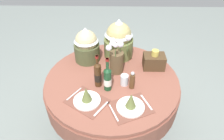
{
  "coord_description": "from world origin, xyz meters",
  "views": [
    {
      "loc": [
        0.03,
        -1.55,
        2.06
      ],
      "look_at": [
        0.0,
        0.03,
        0.83
      ],
      "focal_mm": 32.4,
      "sensor_mm": 36.0,
      "label": 1
    }
  ],
  "objects_px": {
    "place_setting_left": "(87,98)",
    "pepper_mill": "(132,81)",
    "wine_bottle_centre": "(108,79)",
    "wine_bottle_left": "(98,74)",
    "tumbler_near_left": "(124,80)",
    "gift_tub_back_left": "(86,44)",
    "gift_tub_back_centre": "(119,38)",
    "woven_basket_side_right": "(154,61)",
    "flower_vase": "(117,59)",
    "place_setting_right": "(131,104)",
    "dining_table": "(112,90)"
  },
  "relations": [
    {
      "from": "place_setting_left",
      "to": "gift_tub_back_left",
      "type": "xyz_separation_m",
      "value": [
        -0.07,
        0.64,
        0.16
      ]
    },
    {
      "from": "flower_vase",
      "to": "wine_bottle_left",
      "type": "xyz_separation_m",
      "value": [
        -0.17,
        -0.22,
        -0.03
      ]
    },
    {
      "from": "wine_bottle_left",
      "to": "pepper_mill",
      "type": "distance_m",
      "value": 0.32
    },
    {
      "from": "wine_bottle_centre",
      "to": "gift_tub_back_left",
      "type": "xyz_separation_m",
      "value": [
        -0.24,
        0.48,
        0.08
      ]
    },
    {
      "from": "tumbler_near_left",
      "to": "flower_vase",
      "type": "bearing_deg",
      "value": 110.63
    },
    {
      "from": "flower_vase",
      "to": "pepper_mill",
      "type": "distance_m",
      "value": 0.3
    },
    {
      "from": "place_setting_left",
      "to": "woven_basket_side_right",
      "type": "relative_size",
      "value": 1.92
    },
    {
      "from": "dining_table",
      "to": "wine_bottle_left",
      "type": "xyz_separation_m",
      "value": [
        -0.13,
        -0.1,
        0.29
      ]
    },
    {
      "from": "gift_tub_back_left",
      "to": "woven_basket_side_right",
      "type": "bearing_deg",
      "value": -10.29
    },
    {
      "from": "pepper_mill",
      "to": "gift_tub_back_left",
      "type": "bearing_deg",
      "value": 135.9
    },
    {
      "from": "pepper_mill",
      "to": "wine_bottle_centre",
      "type": "bearing_deg",
      "value": -174.22
    },
    {
      "from": "tumbler_near_left",
      "to": "pepper_mill",
      "type": "bearing_deg",
      "value": -33.35
    },
    {
      "from": "tumbler_near_left",
      "to": "pepper_mill",
      "type": "xyz_separation_m",
      "value": [
        0.07,
        -0.05,
        0.03
      ]
    },
    {
      "from": "place_setting_left",
      "to": "wine_bottle_centre",
      "type": "xyz_separation_m",
      "value": [
        0.18,
        0.17,
        0.08
      ]
    },
    {
      "from": "place_setting_right",
      "to": "gift_tub_back_centre",
      "type": "xyz_separation_m",
      "value": [
        -0.1,
        0.8,
        0.19
      ]
    },
    {
      "from": "flower_vase",
      "to": "woven_basket_side_right",
      "type": "height_order",
      "value": "flower_vase"
    },
    {
      "from": "tumbler_near_left",
      "to": "gift_tub_back_centre",
      "type": "relative_size",
      "value": 0.24
    },
    {
      "from": "tumbler_near_left",
      "to": "gift_tub_back_left",
      "type": "distance_m",
      "value": 0.59
    },
    {
      "from": "gift_tub_back_left",
      "to": "gift_tub_back_centre",
      "type": "bearing_deg",
      "value": 15.39
    },
    {
      "from": "dining_table",
      "to": "wine_bottle_centre",
      "type": "distance_m",
      "value": 0.32
    },
    {
      "from": "place_setting_right",
      "to": "pepper_mill",
      "type": "bearing_deg",
      "value": 84.59
    },
    {
      "from": "gift_tub_back_left",
      "to": "gift_tub_back_centre",
      "type": "relative_size",
      "value": 0.88
    },
    {
      "from": "flower_vase",
      "to": "tumbler_near_left",
      "type": "distance_m",
      "value": 0.24
    },
    {
      "from": "place_setting_right",
      "to": "pepper_mill",
      "type": "distance_m",
      "value": 0.26
    },
    {
      "from": "place_setting_left",
      "to": "place_setting_right",
      "type": "xyz_separation_m",
      "value": [
        0.38,
        -0.07,
        0.0
      ]
    },
    {
      "from": "place_setting_left",
      "to": "gift_tub_back_centre",
      "type": "distance_m",
      "value": 0.81
    },
    {
      "from": "dining_table",
      "to": "place_setting_right",
      "type": "bearing_deg",
      "value": -66.66
    },
    {
      "from": "flower_vase",
      "to": "gift_tub_back_left",
      "type": "bearing_deg",
      "value": 147.6
    },
    {
      "from": "gift_tub_back_centre",
      "to": "place_setting_right",
      "type": "bearing_deg",
      "value": -82.85
    },
    {
      "from": "place_setting_right",
      "to": "wine_bottle_centre",
      "type": "relative_size",
      "value": 1.2
    },
    {
      "from": "flower_vase",
      "to": "place_setting_right",
      "type": "bearing_deg",
      "value": -76.37
    },
    {
      "from": "place_setting_left",
      "to": "wine_bottle_left",
      "type": "bearing_deg",
      "value": 68.95
    },
    {
      "from": "dining_table",
      "to": "gift_tub_back_centre",
      "type": "bearing_deg",
      "value": 81.19
    },
    {
      "from": "dining_table",
      "to": "gift_tub_back_centre",
      "type": "height_order",
      "value": "gift_tub_back_centre"
    },
    {
      "from": "place_setting_right",
      "to": "flower_vase",
      "type": "xyz_separation_m",
      "value": [
        -0.12,
        0.5,
        0.11
      ]
    },
    {
      "from": "dining_table",
      "to": "pepper_mill",
      "type": "bearing_deg",
      "value": -34.64
    },
    {
      "from": "dining_table",
      "to": "gift_tub_back_left",
      "type": "xyz_separation_m",
      "value": [
        -0.28,
        0.32,
        0.36
      ]
    },
    {
      "from": "dining_table",
      "to": "place_setting_right",
      "type": "relative_size",
      "value": 3.28
    },
    {
      "from": "place_setting_right",
      "to": "wine_bottle_left",
      "type": "distance_m",
      "value": 0.42
    },
    {
      "from": "flower_vase",
      "to": "wine_bottle_left",
      "type": "bearing_deg",
      "value": -127.99
    },
    {
      "from": "dining_table",
      "to": "tumbler_near_left",
      "type": "distance_m",
      "value": 0.26
    },
    {
      "from": "tumbler_near_left",
      "to": "pepper_mill",
      "type": "height_order",
      "value": "pepper_mill"
    },
    {
      "from": "place_setting_left",
      "to": "pepper_mill",
      "type": "height_order",
      "value": "pepper_mill"
    },
    {
      "from": "dining_table",
      "to": "wine_bottle_left",
      "type": "height_order",
      "value": "wine_bottle_left"
    },
    {
      "from": "tumbler_near_left",
      "to": "woven_basket_side_right",
      "type": "height_order",
      "value": "woven_basket_side_right"
    },
    {
      "from": "wine_bottle_left",
      "to": "gift_tub_back_centre",
      "type": "xyz_separation_m",
      "value": [
        0.19,
        0.52,
        0.1
      ]
    },
    {
      "from": "wine_bottle_centre",
      "to": "wine_bottle_left",
      "type": "bearing_deg",
      "value": 150.83
    },
    {
      "from": "tumbler_near_left",
      "to": "gift_tub_back_left",
      "type": "relative_size",
      "value": 0.28
    },
    {
      "from": "tumbler_near_left",
      "to": "gift_tub_back_left",
      "type": "xyz_separation_m",
      "value": [
        -0.4,
        0.41,
        0.15
      ]
    },
    {
      "from": "place_setting_right",
      "to": "woven_basket_side_right",
      "type": "xyz_separation_m",
      "value": [
        0.27,
        0.58,
        0.04
      ]
    }
  ]
}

